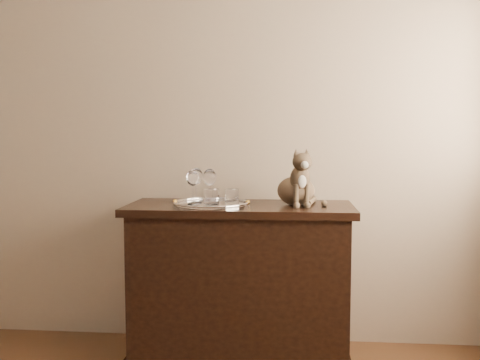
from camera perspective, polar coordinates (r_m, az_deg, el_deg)
The scene contains 9 objects.
wall_back at distance 3.24m, azimuth -10.21°, elevation 7.05°, with size 4.00×0.10×2.70m, color #BEAA8F.
sideboard at distance 2.93m, azimuth -0.01°, elevation -10.91°, with size 1.20×0.50×0.85m, color black, non-canonical shape.
tray at distance 2.84m, azimuth -3.09°, elevation -2.61°, with size 0.40×0.40×0.01m, color silver.
wine_glass_a at distance 2.87m, azimuth -4.70°, elevation -0.57°, with size 0.07×0.07×0.19m, color white, non-canonical shape.
wine_glass_c at distance 2.83m, azimuth -5.07°, elevation -0.73°, with size 0.07×0.07×0.18m, color white, non-canonical shape.
wine_glass_d at distance 2.81m, azimuth -3.25°, elevation -0.68°, with size 0.07×0.07×0.19m, color white, non-canonical shape.
tumbler_b at distance 2.73m, azimuth -3.06°, elevation -1.87°, with size 0.08×0.08×0.09m, color silver.
tumbler_c at distance 2.80m, azimuth -0.88°, elevation -1.79°, with size 0.07×0.07×0.08m, color white.
cat at distance 2.84m, azimuth 5.99°, elevation 0.37°, with size 0.30×0.28×0.30m, color brown, non-canonical shape.
Camera 1 is at (0.86, -0.87, 1.23)m, focal length 40.00 mm.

